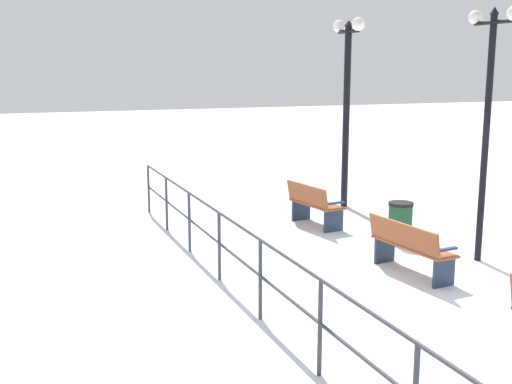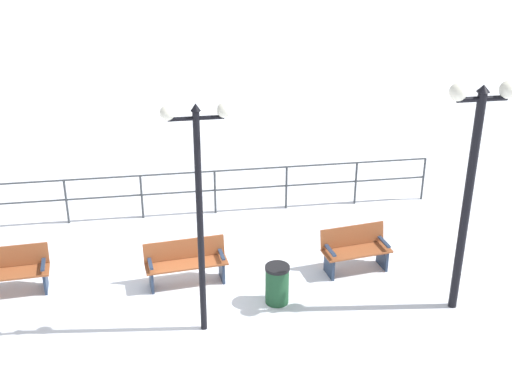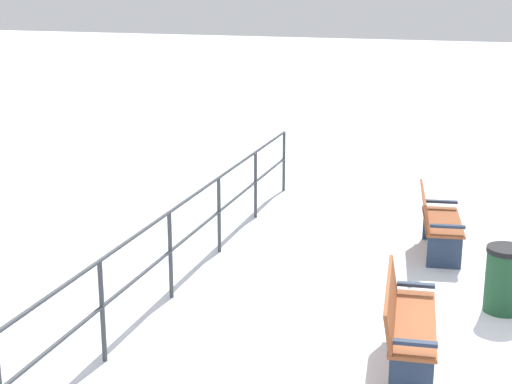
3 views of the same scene
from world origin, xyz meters
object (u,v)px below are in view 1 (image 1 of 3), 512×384
at_px(bench_second, 410,246).
at_px(lamppost_middle, 489,93).
at_px(lamppost_far, 347,83).
at_px(bench_third, 314,204).
at_px(trash_bin, 400,223).

distance_m(bench_second, lamppost_middle, 2.80).
relative_size(lamppost_middle, lamppost_far, 0.97).
bearing_deg(lamppost_middle, lamppost_far, 90.00).
xyz_separation_m(bench_third, trash_bin, (0.91, -1.74, -0.07)).
bearing_deg(trash_bin, bench_second, -119.62).
distance_m(bench_second, bench_third, 3.36).
height_order(lamppost_middle, lamppost_far, lamppost_far).
relative_size(bench_second, lamppost_middle, 0.39).
height_order(bench_second, bench_third, bench_third).
distance_m(lamppost_middle, lamppost_far, 4.60).
xyz_separation_m(lamppost_far, trash_bin, (-0.61, -3.19, -2.48)).
bearing_deg(lamppost_middle, bench_second, -172.10).
bearing_deg(bench_third, bench_second, -98.61).
bearing_deg(trash_bin, lamppost_far, 79.14).
relative_size(lamppost_far, trash_bin, 5.54).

